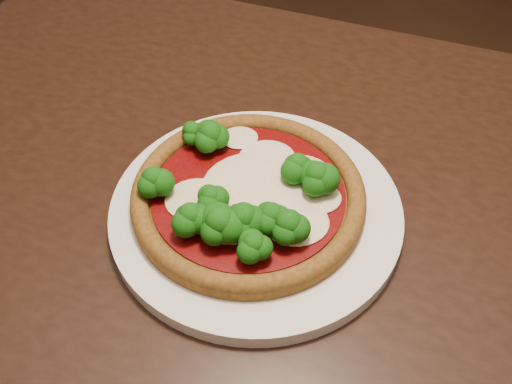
{
  "coord_description": "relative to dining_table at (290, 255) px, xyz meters",
  "views": [
    {
      "loc": [
        -0.15,
        -0.55,
        1.24
      ],
      "look_at": [
        -0.13,
        -0.14,
        0.79
      ],
      "focal_mm": 40.0,
      "sensor_mm": 36.0,
      "label": 1
    }
  ],
  "objects": [
    {
      "name": "plate",
      "position": [
        -0.05,
        -0.02,
        0.11
      ],
      "size": [
        0.32,
        0.32,
        0.02
      ],
      "primitive_type": "cylinder",
      "color": "white",
      "rests_on": "dining_table"
    },
    {
      "name": "floor",
      "position": [
        0.08,
        0.13,
        -0.65
      ],
      "size": [
        4.0,
        4.0,
        0.0
      ],
      "primitive_type": "plane",
      "color": "black",
      "rests_on": "ground"
    },
    {
      "name": "dining_table",
      "position": [
        0.0,
        0.0,
        0.0
      ],
      "size": [
        1.4,
        1.21,
        0.75
      ],
      "rotation": [
        0.0,
        0.0,
        -0.42
      ],
      "color": "black",
      "rests_on": "floor"
    },
    {
      "name": "pizza",
      "position": [
        -0.05,
        -0.01,
        0.14
      ],
      "size": [
        0.26,
        0.26,
        0.06
      ],
      "rotation": [
        0.0,
        0.0,
        -0.16
      ],
      "color": "brown",
      "rests_on": "plate"
    }
  ]
}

